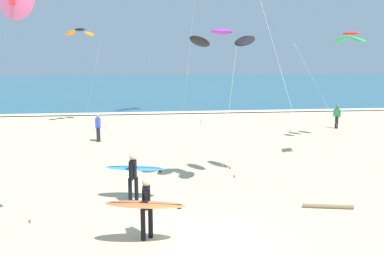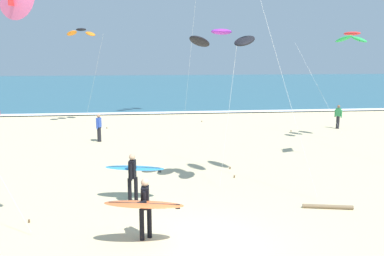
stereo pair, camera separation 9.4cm
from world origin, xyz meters
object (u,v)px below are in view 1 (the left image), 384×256
object	(u,v)px
surfer_lead	(134,172)
kite_arc_scarlet_low	(351,37)
surfer_trailing	(146,205)
kite_arc_violet_outer	(222,38)
kite_arc_charcoal_extra	(80,32)
bystander_blue_top	(98,128)
driftwood_log	(328,206)
bystander_green_top	(337,116)

from	to	relation	value
surfer_lead	kite_arc_scarlet_low	bearing A→B (deg)	36.19
surfer_trailing	kite_arc_violet_outer	world-z (taller)	kite_arc_violet_outer
surfer_lead	kite_arc_scarlet_low	xyz separation A→B (m)	(11.86, 8.67, 4.80)
kite_arc_violet_outer	kite_arc_charcoal_extra	size ratio (longest dim) A/B	0.87
bystander_blue_top	driftwood_log	world-z (taller)	bystander_blue_top
surfer_lead	kite_arc_scarlet_low	world-z (taller)	kite_arc_scarlet_low
surfer_trailing	kite_arc_scarlet_low	size ratio (longest dim) A/B	0.34
kite_arc_scarlet_low	bystander_blue_top	distance (m)	15.00
bystander_green_top	driftwood_log	bearing A→B (deg)	-116.38
bystander_blue_top	bystander_green_top	xyz separation A→B (m)	(15.46, 2.48, 0.00)
bystander_green_top	surfer_lead	bearing A→B (deg)	-136.48
surfer_trailing	bystander_green_top	xyz separation A→B (m)	(12.89, 15.80, -0.23)
surfer_lead	kite_arc_charcoal_extra	xyz separation A→B (m)	(-3.84, 16.51, 5.36)
kite_arc_scarlet_low	kite_arc_violet_outer	size ratio (longest dim) A/B	1.05
surfer_lead	kite_arc_violet_outer	bearing A→B (deg)	18.02
surfer_trailing	driftwood_log	xyz separation A→B (m)	(5.93, 1.77, -0.98)
surfer_trailing	bystander_blue_top	world-z (taller)	surfer_trailing
kite_arc_violet_outer	driftwood_log	world-z (taller)	kite_arc_violet_outer
surfer_lead	kite_arc_charcoal_extra	distance (m)	17.78
surfer_lead	kite_arc_violet_outer	distance (m)	5.57
surfer_lead	bystander_blue_top	distance (m)	10.35
kite_arc_charcoal_extra	surfer_lead	bearing A→B (deg)	-76.90
surfer_lead	kite_arc_violet_outer	xyz separation A→B (m)	(3.16, 1.03, 4.47)
surfer_lead	driftwood_log	bearing A→B (deg)	-12.85
driftwood_log	surfer_trailing	bearing A→B (deg)	-163.39
kite_arc_scarlet_low	driftwood_log	size ratio (longest dim) A/B	3.83
kite_arc_scarlet_low	kite_arc_charcoal_extra	bearing A→B (deg)	153.47
kite_arc_scarlet_low	kite_arc_violet_outer	xyz separation A→B (m)	(-8.69, -7.64, -0.33)
kite_arc_violet_outer	driftwood_log	distance (m)	6.76
surfer_trailing	kite_arc_scarlet_low	xyz separation A→B (m)	(11.49, 11.88, 4.80)
kite_arc_charcoal_extra	bystander_blue_top	size ratio (longest dim) A/B	4.21
surfer_trailing	driftwood_log	distance (m)	6.26
kite_arc_scarlet_low	kite_arc_charcoal_extra	distance (m)	17.55
kite_arc_scarlet_low	bystander_green_top	size ratio (longest dim) A/B	3.88
surfer_lead	bystander_green_top	distance (m)	18.29
driftwood_log	surfer_lead	bearing A→B (deg)	167.15
kite_arc_violet_outer	bystander_green_top	distance (m)	16.06
surfer_lead	surfer_trailing	size ratio (longest dim) A/B	1.00
surfer_lead	bystander_green_top	bearing A→B (deg)	43.52
kite_arc_charcoal_extra	bystander_green_top	distance (m)	18.41
surfer_lead	driftwood_log	xyz separation A→B (m)	(6.30, -1.44, -0.98)
kite_arc_scarlet_low	surfer_lead	bearing A→B (deg)	-143.81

